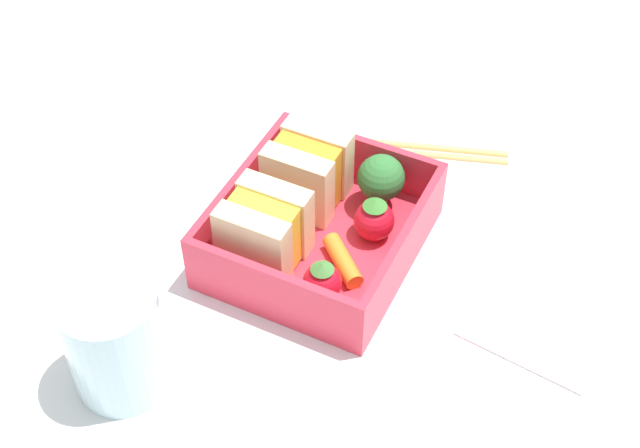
{
  "coord_description": "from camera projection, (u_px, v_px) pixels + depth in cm",
  "views": [
    {
      "loc": [
        -41.02,
        -20.0,
        50.99
      ],
      "look_at": [
        0.0,
        0.0,
        2.7
      ],
      "focal_mm": 50.0,
      "sensor_mm": 36.0,
      "label": 1
    }
  ],
  "objects": [
    {
      "name": "strawberry_left",
      "position": [
        322.0,
        281.0,
        0.63
      ],
      "size": [
        2.82,
        2.82,
        3.42
      ],
      "color": "red",
      "rests_on": "bento_tray"
    },
    {
      "name": "drinking_glass",
      "position": [
        115.0,
        340.0,
        0.57
      ],
      "size": [
        6.45,
        6.45,
        8.66
      ],
      "primitive_type": "cylinder",
      "color": "silver",
      "rests_on": "ground_plane"
    },
    {
      "name": "sandwich_left",
      "position": [
        265.0,
        230.0,
        0.64
      ],
      "size": [
        5.25,
        5.52,
        5.66
      ],
      "color": "beige",
      "rests_on": "bento_tray"
    },
    {
      "name": "folded_napkin",
      "position": [
        548.0,
        308.0,
        0.64
      ],
      "size": [
        12.35,
        10.68,
        0.4
      ],
      "primitive_type": "cube",
      "rotation": [
        0.0,
        0.0,
        -0.11
      ],
      "color": "silver",
      "rests_on": "ground_plane"
    },
    {
      "name": "carrot_stick_far_left",
      "position": [
        343.0,
        261.0,
        0.65
      ],
      "size": [
        4.08,
        4.3,
        1.36
      ],
      "primitive_type": "cylinder",
      "rotation": [
        1.57,
        0.0,
        5.55
      ],
      "color": "orange",
      "rests_on": "bento_tray"
    },
    {
      "name": "ground_plane",
      "position": [
        320.0,
        257.0,
        0.69
      ],
      "size": [
        120.0,
        120.0,
        2.0
      ],
      "primitive_type": "cube",
      "color": "silver"
    },
    {
      "name": "sandwich_center_left",
      "position": [
        307.0,
        171.0,
        0.68
      ],
      "size": [
        5.25,
        5.52,
        5.66
      ],
      "color": "beige",
      "rests_on": "bento_tray"
    },
    {
      "name": "bento_tray",
      "position": [
        320.0,
        243.0,
        0.68
      ],
      "size": [
        15.65,
        14.06,
        1.2
      ],
      "primitive_type": "cube",
      "color": "#D82F44",
      "rests_on": "ground_plane"
    },
    {
      "name": "bento_rim",
      "position": [
        320.0,
        219.0,
        0.66
      ],
      "size": [
        15.65,
        14.06,
        3.99
      ],
      "color": "#D82F44",
      "rests_on": "bento_tray"
    },
    {
      "name": "strawberry_far_left",
      "position": [
        374.0,
        219.0,
        0.67
      ],
      "size": [
        3.09,
        3.09,
        3.69
      ],
      "color": "red",
      "rests_on": "bento_tray"
    },
    {
      "name": "chopstick_pair",
      "position": [
        396.0,
        146.0,
        0.76
      ],
      "size": [
        7.49,
        18.72,
        0.7
      ],
      "color": "tan",
      "rests_on": "ground_plane"
    },
    {
      "name": "broccoli_floret",
      "position": [
        381.0,
        179.0,
        0.68
      ],
      "size": [
        3.65,
        3.65,
        4.76
      ],
      "color": "#8FBF5C",
      "rests_on": "bento_tray"
    }
  ]
}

